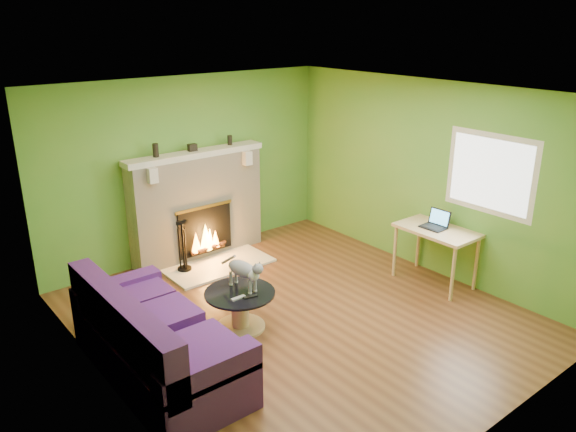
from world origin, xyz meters
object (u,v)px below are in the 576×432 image
Objects in this scene: coffee_table at (240,307)px; desk at (437,235)px; sofa at (153,342)px; cat at (243,273)px.

desk is at bearing -13.82° from coffee_table.
sofa reaches higher than coffee_table.
desk is at bearing -6.57° from sofa.
sofa is at bearing -169.63° from coffee_table.
sofa is 1.18m from coffee_table.
coffee_table is (1.16, 0.21, -0.11)m from sofa.
sofa reaches higher than desk.
sofa is 3.84m from desk.
coffee_table is at bearing 10.37° from sofa.
coffee_table is 0.40m from cat.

